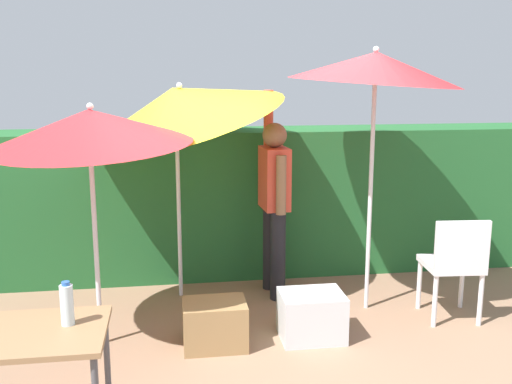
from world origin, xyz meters
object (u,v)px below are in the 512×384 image
chair_plastic (454,262)px  cooler_box (312,316)px  person_vendor (274,196)px  bottle_water (67,304)px  folding_table (29,347)px  umbrella_rainbow (178,106)px  umbrella_yellow (90,128)px  crate_cardboard (215,324)px  umbrella_orange (375,68)px

chair_plastic → cooler_box: chair_plastic is taller
person_vendor → bottle_water: size_ratio=7.83×
folding_table → bottle_water: size_ratio=3.33×
umbrella_rainbow → bottle_water: 2.43m
cooler_box → bottle_water: bottle_water is taller
umbrella_rainbow → folding_table: umbrella_rainbow is taller
cooler_box → person_vendor: bearing=97.3°
umbrella_rainbow → bottle_water: size_ratio=9.35×
person_vendor → folding_table: person_vendor is taller
umbrella_yellow → crate_cardboard: bearing=-11.3°
umbrella_orange → chair_plastic: size_ratio=2.54×
chair_plastic → crate_cardboard: 2.03m
umbrella_orange → bottle_water: 3.05m
umbrella_rainbow → chair_plastic: umbrella_rainbow is taller
person_vendor → folding_table: bearing=-127.7°
umbrella_orange → bottle_water: bearing=-143.3°
umbrella_rainbow → umbrella_orange: (1.60, -0.48, 0.32)m
chair_plastic → folding_table: chair_plastic is taller
cooler_box → umbrella_orange: bearing=40.1°
umbrella_rainbow → folding_table: size_ratio=2.81×
umbrella_rainbow → chair_plastic: (2.21, -0.85, -1.24)m
chair_plastic → folding_table: (-3.05, -1.36, 0.13)m
umbrella_yellow → chair_plastic: umbrella_yellow is taller
folding_table → umbrella_rainbow: bearing=69.3°
chair_plastic → bottle_water: bearing=-155.4°
umbrella_orange → umbrella_yellow: bearing=-170.2°
crate_cardboard → bottle_water: bearing=-127.7°
chair_plastic → bottle_water: (-2.86, -1.30, 0.33)m
bottle_water → crate_cardboard: bearing=52.3°
umbrella_rainbow → crate_cardboard: bearing=-78.3°
umbrella_yellow → umbrella_rainbow: bearing=53.8°
umbrella_rainbow → chair_plastic: 2.68m
umbrella_rainbow → umbrella_yellow: size_ratio=1.21×
crate_cardboard → chair_plastic: bearing=5.4°
bottle_water → person_vendor: bearing=54.9°
chair_plastic → cooler_box: (-1.24, -0.16, -0.33)m
umbrella_yellow → chair_plastic: 3.07m
person_vendor → bottle_water: bearing=-125.1°
umbrella_yellow → chair_plastic: bearing=0.4°
umbrella_orange → cooler_box: 2.06m
umbrella_yellow → crate_cardboard: 1.72m
chair_plastic → bottle_water: size_ratio=3.71×
cooler_box → umbrella_rainbow: bearing=134.0°
person_vendor → folding_table: size_ratio=2.35×
folding_table → person_vendor: bearing=52.3°
umbrella_orange → umbrella_rainbow: bearing=163.2°
crate_cardboard → person_vendor: bearing=57.9°
umbrella_rainbow → crate_cardboard: umbrella_rainbow is taller
umbrella_orange → folding_table: umbrella_orange is taller
person_vendor → cooler_box: person_vendor is taller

